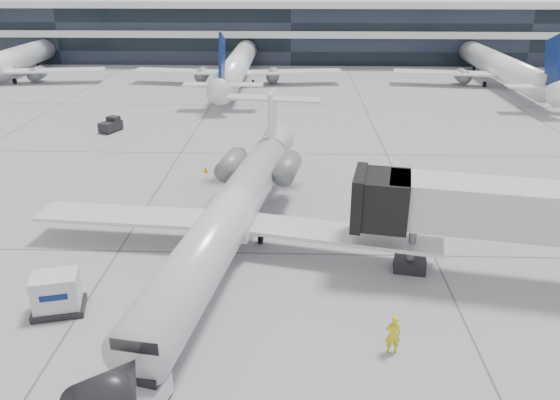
{
  "coord_description": "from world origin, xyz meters",
  "views": [
    {
      "loc": [
        1.3,
        -30.36,
        16.73
      ],
      "look_at": [
        0.24,
        2.56,
        2.6
      ],
      "focal_mm": 35.0,
      "sensor_mm": 36.0,
      "label": 1
    }
  ],
  "objects_px": {
    "ramp_worker": "(393,334)",
    "jet_bridge": "(546,213)",
    "cargo_uld": "(57,294)",
    "regional_jet": "(231,213)",
    "baggage_tug": "(144,395)"
  },
  "relations": [
    {
      "from": "baggage_tug",
      "to": "cargo_uld",
      "type": "distance_m",
      "value": 9.19
    },
    {
      "from": "jet_bridge",
      "to": "cargo_uld",
      "type": "bearing_deg",
      "value": -161.3
    },
    {
      "from": "ramp_worker",
      "to": "jet_bridge",
      "type": "bearing_deg",
      "value": -150.24
    },
    {
      "from": "jet_bridge",
      "to": "baggage_tug",
      "type": "relative_size",
      "value": 7.0
    },
    {
      "from": "regional_jet",
      "to": "jet_bridge",
      "type": "height_order",
      "value": "regional_jet"
    },
    {
      "from": "ramp_worker",
      "to": "baggage_tug",
      "type": "distance_m",
      "value": 11.36
    },
    {
      "from": "ramp_worker",
      "to": "baggage_tug",
      "type": "height_order",
      "value": "ramp_worker"
    },
    {
      "from": "jet_bridge",
      "to": "cargo_uld",
      "type": "height_order",
      "value": "jet_bridge"
    },
    {
      "from": "regional_jet",
      "to": "cargo_uld",
      "type": "bearing_deg",
      "value": -130.57
    },
    {
      "from": "baggage_tug",
      "to": "ramp_worker",
      "type": "bearing_deg",
      "value": 34.54
    },
    {
      "from": "cargo_uld",
      "to": "ramp_worker",
      "type": "bearing_deg",
      "value": -23.93
    },
    {
      "from": "regional_jet",
      "to": "ramp_worker",
      "type": "distance_m",
      "value": 13.18
    },
    {
      "from": "jet_bridge",
      "to": "cargo_uld",
      "type": "xyz_separation_m",
      "value": [
        -25.96,
        -3.61,
        -3.35
      ]
    },
    {
      "from": "jet_bridge",
      "to": "regional_jet",
      "type": "bearing_deg",
      "value": 179.7
    },
    {
      "from": "baggage_tug",
      "to": "cargo_uld",
      "type": "bearing_deg",
      "value": 147.81
    }
  ]
}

